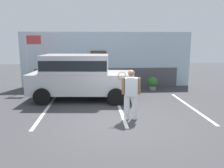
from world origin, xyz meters
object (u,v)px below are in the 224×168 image
object	(u,v)px
potted_plant_by_porch	(153,83)
flag_pole	(30,52)
tennis_player_man	(131,94)
parked_suv	(79,75)

from	to	relation	value
potted_plant_by_porch	flag_pole	bearing A→B (deg)	178.35
tennis_player_man	potted_plant_by_porch	size ratio (longest dim) A/B	2.36
potted_plant_by_porch	flag_pole	size ratio (longest dim) A/B	0.24
tennis_player_man	flag_pole	bearing A→B (deg)	-41.90
tennis_player_man	flag_pole	world-z (taller)	flag_pole
flag_pole	parked_suv	bearing A→B (deg)	-36.90
tennis_player_man	potted_plant_by_porch	xyz separation A→B (m)	(1.93, 4.66, -0.49)
potted_plant_by_porch	flag_pole	xyz separation A→B (m)	(-6.53, 0.19, 1.67)
tennis_player_man	flag_pole	size ratio (longest dim) A/B	0.57
potted_plant_by_porch	flag_pole	world-z (taller)	flag_pole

